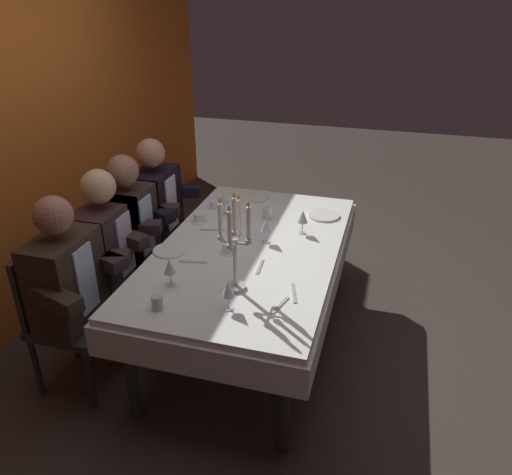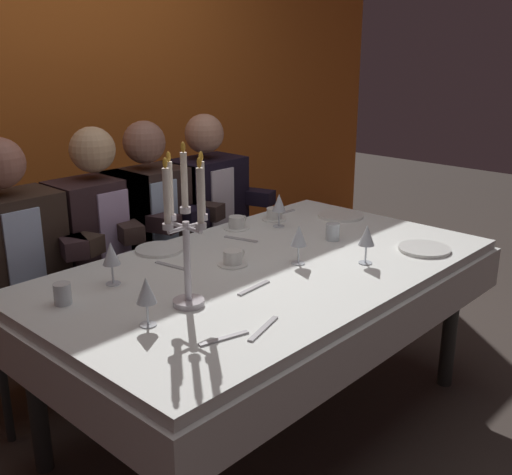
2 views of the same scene
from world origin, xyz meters
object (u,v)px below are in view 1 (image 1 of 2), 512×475
wine_glass_0 (303,217)px  coffee_cup_0 (215,205)px  dinner_plate_1 (170,250)px  wine_glass_2 (266,226)px  wine_glass_4 (224,199)px  seated_diner_2 (129,226)px  dining_table (249,263)px  seated_diner_0 (65,280)px  coffee_cup_1 (229,248)px  wine_glass_1 (170,267)px  water_tumbler_1 (157,302)px  seated_diner_1 (106,245)px  wine_glass_3 (228,289)px  water_tumbler_0 (267,214)px  dinner_plate_2 (254,197)px  seated_diner_3 (155,204)px  dinner_plate_0 (324,215)px  candelabra (235,245)px  coffee_cup_2 (199,218)px

wine_glass_0 → coffee_cup_0: bearing=71.9°
dinner_plate_1 → wine_glass_2: size_ratio=1.26×
dinner_plate_1 → coffee_cup_0: (0.71, -0.04, 0.02)m
wine_glass_4 → seated_diner_2: 0.69m
dining_table → seated_diner_0: size_ratio=1.56×
coffee_cup_1 → seated_diner_0: (-0.56, 0.78, -0.03)m
coffee_cup_1 → seated_diner_2: bearing=77.8°
seated_diner_0 → wine_glass_2: bearing=-52.2°
wine_glass_1 → seated_diner_0: size_ratio=0.13×
water_tumbler_1 → seated_diner_1: 0.84m
wine_glass_3 → water_tumbler_0: bearing=4.9°
dinner_plate_2 → seated_diner_3: seated_diner_3 is taller
dining_table → wine_glass_0: bearing=-44.6°
wine_glass_4 → seated_diner_3: 0.58m
wine_glass_2 → seated_diner_2: bearing=91.3°
dinner_plate_1 → coffee_cup_1: coffee_cup_1 is taller
wine_glass_1 → wine_glass_3: 0.40m
seated_diner_0 → seated_diner_3: same height
wine_glass_2 → seated_diner_2: size_ratio=0.13×
dinner_plate_0 → wine_glass_0: wine_glass_0 is taller
dinner_plate_1 → water_tumbler_0: (0.64, -0.45, 0.03)m
candelabra → dinner_plate_1: candelabra is taller
water_tumbler_1 → seated_diner_2: size_ratio=0.06×
coffee_cup_1 → seated_diner_2: size_ratio=0.11×
seated_diner_0 → seated_diner_2: same height
wine_glass_4 → coffee_cup_1: 0.58m
seated_diner_0 → seated_diner_1: (0.44, 0.00, 0.00)m
candelabra → seated_diner_0: size_ratio=0.45×
dinner_plate_1 → wine_glass_1: (-0.36, -0.17, 0.11)m
candelabra → wine_glass_3: bearing=-172.9°
dinner_plate_1 → coffee_cup_1: 0.37m
coffee_cup_0 → dinner_plate_1: bearing=176.6°
dinner_plate_1 → dining_table: bearing=-67.1°
wine_glass_2 → seated_diner_1: bearing=107.9°
candelabra → wine_glass_1: (-0.07, 0.35, -0.15)m
wine_glass_1 → wine_glass_3: (-0.13, -0.38, 0.00)m
candelabra → dinner_plate_0: candelabra is taller
wine_glass_4 → wine_glass_0: bearing=-104.1°
water_tumbler_1 → coffee_cup_2: bearing=10.1°
dining_table → dinner_plate_1: bearing=112.9°
wine_glass_2 → coffee_cup_1: wine_glass_2 is taller
dinner_plate_0 → coffee_cup_1: size_ratio=1.70×
wine_glass_1 → water_tumbler_1: (-0.22, -0.03, -0.08)m
dining_table → wine_glass_2: size_ratio=11.83×
wine_glass_2 → seated_diner_1: size_ratio=0.13×
seated_diner_0 → seated_diner_3: size_ratio=1.00×
seated_diner_3 → seated_diner_1: bearing=180.0°
wine_glass_0 → wine_glass_4: 0.62m
dinner_plate_0 → water_tumbler_0: (-0.15, 0.38, 0.03)m
wine_glass_3 → seated_diner_3: seated_diner_3 is taller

